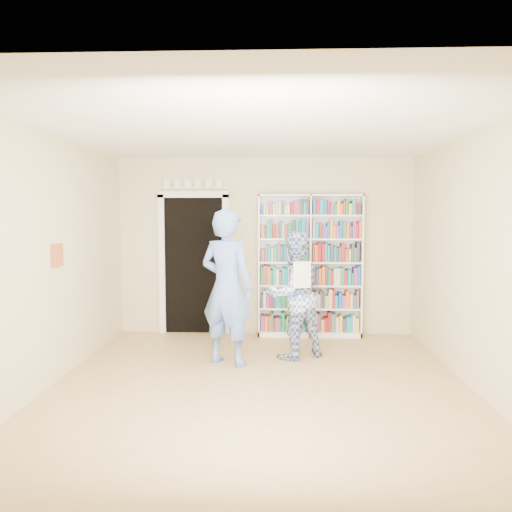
# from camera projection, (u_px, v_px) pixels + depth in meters

# --- Properties ---
(floor) EXTENTS (5.00, 5.00, 0.00)m
(floor) POSITION_uv_depth(u_px,v_px,m) (259.00, 389.00, 5.30)
(floor) COLOR #AC8453
(floor) RESTS_ON ground
(ceiling) EXTENTS (5.00, 5.00, 0.00)m
(ceiling) POSITION_uv_depth(u_px,v_px,m) (260.00, 130.00, 5.07)
(ceiling) COLOR white
(ceiling) RESTS_ON wall_back
(wall_back) EXTENTS (4.50, 0.00, 4.50)m
(wall_back) POSITION_uv_depth(u_px,v_px,m) (265.00, 247.00, 7.68)
(wall_back) COLOR beige
(wall_back) RESTS_ON floor
(wall_left) EXTENTS (0.00, 5.00, 5.00)m
(wall_left) POSITION_uv_depth(u_px,v_px,m) (47.00, 261.00, 5.28)
(wall_left) COLOR beige
(wall_left) RESTS_ON floor
(wall_right) EXTENTS (0.00, 5.00, 5.00)m
(wall_right) POSITION_uv_depth(u_px,v_px,m) (479.00, 263.00, 5.10)
(wall_right) COLOR beige
(wall_right) RESTS_ON floor
(bookshelf) EXTENTS (1.56, 0.29, 2.14)m
(bookshelf) POSITION_uv_depth(u_px,v_px,m) (310.00, 265.00, 7.52)
(bookshelf) COLOR white
(bookshelf) RESTS_ON floor
(doorway) EXTENTS (1.10, 0.08, 2.43)m
(doorway) POSITION_uv_depth(u_px,v_px,m) (194.00, 257.00, 7.71)
(doorway) COLOR black
(doorway) RESTS_ON floor
(wall_art) EXTENTS (0.03, 0.25, 0.25)m
(wall_art) POSITION_uv_depth(u_px,v_px,m) (57.00, 255.00, 5.47)
(wall_art) COLOR brown
(wall_art) RESTS_ON wall_left
(man_blue) EXTENTS (0.82, 0.71, 1.91)m
(man_blue) POSITION_uv_depth(u_px,v_px,m) (227.00, 287.00, 6.10)
(man_blue) COLOR #597DC7
(man_blue) RESTS_ON floor
(man_plaid) EXTENTS (1.00, 0.93, 1.63)m
(man_plaid) POSITION_uv_depth(u_px,v_px,m) (294.00, 295.00, 6.40)
(man_plaid) COLOR #33559C
(man_plaid) RESTS_ON floor
(paper_sheet) EXTENTS (0.22, 0.09, 0.33)m
(paper_sheet) POSITION_uv_depth(u_px,v_px,m) (302.00, 275.00, 6.12)
(paper_sheet) COLOR white
(paper_sheet) RESTS_ON man_plaid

